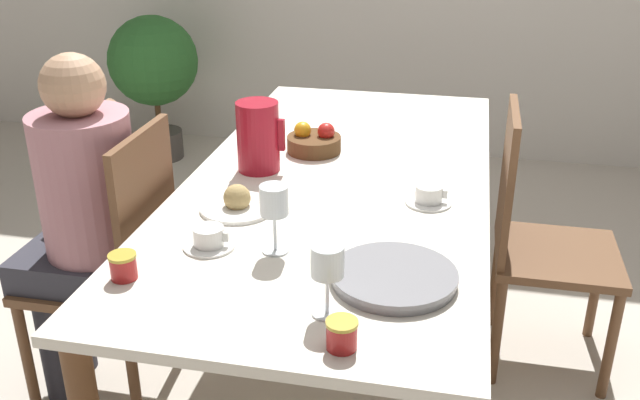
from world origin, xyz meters
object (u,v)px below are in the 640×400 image
Objects in this scene: wine_glass_juice at (327,265)px; serving_tray at (394,277)px; teacup_near_person at (209,239)px; jam_jar_amber at (123,265)px; bread_plate at (237,203)px; fruit_bowl at (314,142)px; chair_opposite at (537,237)px; red_pitcher at (258,136)px; jam_jar_red at (342,333)px; wine_glass_water at (274,203)px; person_seated at (81,205)px; potted_plant at (154,68)px; chair_person_side at (118,262)px; teacup_across at (429,196)px.

serving_tray is (0.13, 0.17, -0.11)m from wine_glass_juice.
jam_jar_amber is (-0.15, -0.20, 0.01)m from teacup_near_person.
fruit_bowl reaches higher than bread_plate.
chair_opposite is 4.00× the size of red_pitcher.
teacup_near_person is at bearing 139.40° from jam_jar_red.
wine_glass_juice is at bearing -53.60° from wine_glass_water.
jam_jar_red is (0.25, -0.38, -0.10)m from wine_glass_water.
person_seated is 6.07× the size of fruit_bowl.
serving_tray is at bearing -32.35° from bread_plate.
person_seated reaches higher than jam_jar_red.
potted_plant is (-1.23, 2.12, -0.17)m from bread_plate.
teacup_near_person is at bearing -175.49° from wine_glass_water.
jam_jar_red reaches higher than serving_tray.
bread_plate is 3.24× the size of jam_jar_red.
jam_jar_amber and jam_jar_red have the same top height.
chair_person_side is 0.22m from person_seated.
jam_jar_amber is at bearing -169.65° from serving_tray.
wine_glass_juice reaches higher than jam_jar_amber.
wine_glass_water reaches higher than teacup_near_person.
jam_jar_red is (0.46, -0.93, -0.08)m from red_pitcher.
wine_glass_juice is 0.90× the size of fruit_bowl.
jam_jar_red is (0.85, -0.61, 0.27)m from chair_person_side.
jam_jar_amber is at bearing 174.51° from wine_glass_juice.
person_seated reaches higher than red_pitcher.
jam_jar_amber is at bearing -147.08° from wine_glass_water.
wine_glass_juice is at bearing -105.50° from teacup_across.
chair_opposite is 0.54m from teacup_across.
serving_tray is 0.93m from fruit_bowl.
chair_person_side is 1.00m from wine_glass_juice.
teacup_near_person is at bearing -90.12° from bread_plate.
jam_jar_amber is 2.78m from potted_plant.
jam_jar_amber is at bearing -148.62° from chair_person_side.
teacup_across is 0.63× the size of bread_plate.
teacup_across is at bearing -14.92° from red_pitcher.
red_pitcher is at bearing 80.86° from jam_jar_amber.
chair_opposite is 13.63× the size of jam_jar_amber.
jam_jar_amber is at bearing -126.84° from teacup_near_person.
chair_person_side is at bearing 179.36° from bread_plate.
wine_glass_water reaches higher than teacup_across.
person_seated is at bearing -139.32° from fruit_bowl.
bread_plate reaches higher than serving_tray.
person_seated is 1.02m from wine_glass_juice.
teacup_across is (0.55, 0.40, 0.00)m from teacup_near_person.
potted_plant is at bearing 121.02° from wine_glass_water.
red_pitcher is 3.40× the size of jam_jar_red.
wine_glass_water is 0.55m from teacup_across.
person_seated is 0.57m from jam_jar_amber.
red_pitcher is 0.61m from teacup_across.
red_pitcher reaches higher than potted_plant.
wine_glass_juice is 3.07m from potted_plant.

